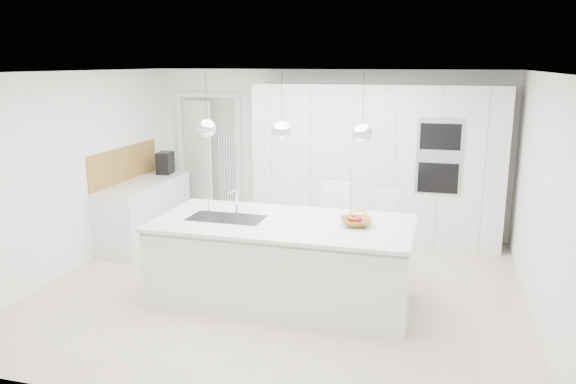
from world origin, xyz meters
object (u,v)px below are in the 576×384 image
(espresso_machine, at_px, (165,163))
(bar_stool_left, at_px, (333,232))
(island_base, at_px, (282,263))
(bar_stool_right, at_px, (383,236))
(fruit_bowl, at_px, (356,222))

(espresso_machine, bearing_deg, bar_stool_left, -32.97)
(island_base, bearing_deg, bar_stool_left, 62.46)
(island_base, relative_size, bar_stool_right, 2.62)
(island_base, distance_m, fruit_bowl, 0.95)
(island_base, height_order, fruit_bowl, fruit_bowl)
(espresso_machine, bearing_deg, bar_stool_right, -26.85)
(fruit_bowl, distance_m, bar_stool_left, 0.87)
(fruit_bowl, bearing_deg, island_base, -173.32)
(bar_stool_left, height_order, bar_stool_right, bar_stool_left)
(bar_stool_right, bearing_deg, fruit_bowl, -99.52)
(espresso_machine, distance_m, bar_stool_right, 3.76)
(fruit_bowl, distance_m, bar_stool_right, 0.98)
(fruit_bowl, relative_size, bar_stool_right, 0.32)
(fruit_bowl, height_order, espresso_machine, espresso_machine)
(bar_stool_left, xyz_separation_m, bar_stool_right, (0.58, 0.17, -0.05))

